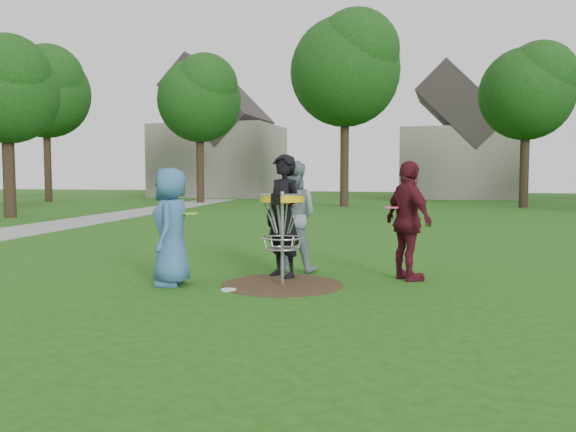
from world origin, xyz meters
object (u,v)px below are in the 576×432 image
(player_blue, at_px, (171,227))
(disc_golf_basket, at_px, (282,216))
(player_grey, at_px, (292,216))
(player_maroon, at_px, (408,221))
(player_black, at_px, (284,216))

(player_blue, bearing_deg, disc_golf_basket, 90.11)
(player_grey, xyz_separation_m, player_maroon, (1.95, -0.33, -0.01))
(player_blue, distance_m, disc_golf_basket, 1.64)
(player_blue, relative_size, disc_golf_basket, 1.25)
(player_blue, distance_m, player_black, 1.77)
(player_black, height_order, player_maroon, player_black)
(player_black, bearing_deg, player_grey, 124.83)
(player_blue, xyz_separation_m, player_maroon, (3.32, 1.36, 0.06))
(disc_golf_basket, bearing_deg, player_black, 104.92)
(player_black, distance_m, player_grey, 0.63)
(player_blue, distance_m, player_maroon, 3.59)
(player_black, bearing_deg, player_blue, -111.34)
(player_maroon, relative_size, disc_golf_basket, 1.33)
(player_blue, bearing_deg, player_black, 110.68)
(player_blue, height_order, player_grey, player_grey)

